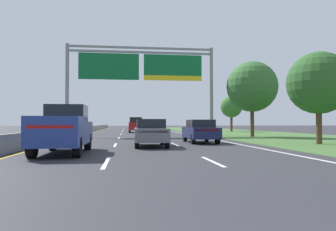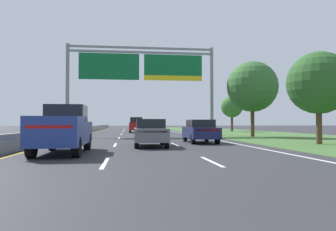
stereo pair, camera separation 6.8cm
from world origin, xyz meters
name	(u,v)px [view 1 (the left image)]	position (x,y,z in m)	size (l,w,h in m)	color
ground_plane	(137,135)	(0.00, 35.00, 0.00)	(220.00, 220.00, 0.00)	#2B2B30
lane_striping	(138,135)	(0.00, 34.54, 0.00)	(11.96, 106.00, 0.01)	white
grass_verge_right	(259,134)	(13.95, 35.00, 0.01)	(14.00, 110.00, 0.02)	#3D602D
median_barrier_concrete	(75,132)	(-6.60, 35.00, 0.35)	(0.60, 110.00, 0.85)	gray
overhead_sign_gantry	(141,71)	(0.30, 32.37, 6.60)	(15.06, 0.42, 9.25)	gray
pickup_truck_blue	(64,129)	(-3.94, 14.33, 1.07)	(2.03, 5.41, 2.20)	navy
car_navy_right_lane_sedan	(200,131)	(3.83, 21.03, 0.82)	(1.86, 4.42, 1.57)	#161E47
car_red_centre_lane_suv	(136,125)	(0.06, 44.58, 1.10)	(1.95, 4.72, 2.11)	maroon
car_grey_centre_lane_sedan	(151,132)	(0.21, 18.04, 0.82)	(1.91, 4.44, 1.57)	slate
roadside_tree_near	(319,83)	(10.92, 18.49, 3.88)	(3.95, 3.95, 5.87)	#4C3823
roadside_tree_mid	(252,87)	(10.91, 29.47, 4.85)	(4.91, 4.91, 7.32)	#4C3823
roadside_tree_far	(231,107)	(14.76, 47.39, 3.81)	(3.32, 3.32, 5.50)	#4C3823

